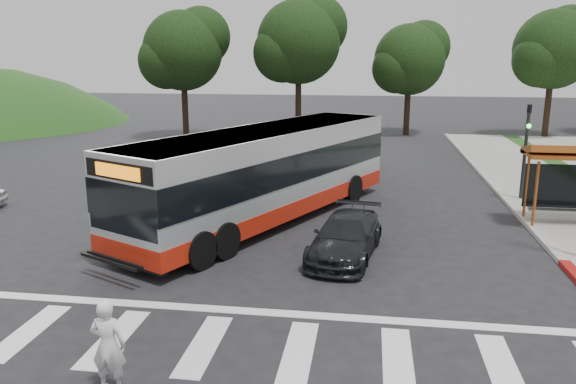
# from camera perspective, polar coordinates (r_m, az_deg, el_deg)

# --- Properties ---
(ground) EXTENTS (140.00, 140.00, 0.00)m
(ground) POSITION_cam_1_polar(r_m,az_deg,el_deg) (16.74, -3.58, -7.01)
(ground) COLOR black
(ground) RESTS_ON ground
(sidewalk_east) EXTENTS (4.00, 40.00, 0.12)m
(sidewalk_east) POSITION_cam_1_polar(r_m,az_deg,el_deg) (25.24, 25.86, -1.09)
(sidewalk_east) COLOR gray
(sidewalk_east) RESTS_ON ground
(curb_east) EXTENTS (0.30, 40.00, 0.15)m
(curb_east) POSITION_cam_1_polar(r_m,az_deg,el_deg) (24.70, 21.45, -0.92)
(curb_east) COLOR #9E9991
(curb_east) RESTS_ON ground
(crosswalk_ladder) EXTENTS (18.00, 2.60, 0.01)m
(crosswalk_ladder) POSITION_cam_1_polar(r_m,az_deg,el_deg) (12.34, -8.52, -15.12)
(crosswalk_ladder) COLOR silver
(crosswalk_ladder) RESTS_ON ground
(traffic_signal_ne_short) EXTENTS (0.18, 0.37, 4.00)m
(traffic_signal_ne_short) POSITION_cam_1_polar(r_m,az_deg,el_deg) (24.86, 23.03, 4.69)
(traffic_signal_ne_short) COLOR black
(traffic_signal_ne_short) RESTS_ON ground
(tree_ne_a) EXTENTS (6.16, 5.74, 9.30)m
(tree_ne_a) POSITION_cam_1_polar(r_m,az_deg,el_deg) (45.21, 25.47, 13.07)
(tree_ne_a) COLOR black
(tree_ne_a) RESTS_ON parking_lot
(tree_north_a) EXTENTS (6.60, 6.15, 10.17)m
(tree_north_a) POSITION_cam_1_polar(r_m,az_deg,el_deg) (41.71, 1.21, 15.14)
(tree_north_a) COLOR black
(tree_north_a) RESTS_ON ground
(tree_north_b) EXTENTS (5.72, 5.33, 8.43)m
(tree_north_b) POSITION_cam_1_polar(r_m,az_deg,el_deg) (43.45, 12.34, 13.12)
(tree_north_b) COLOR black
(tree_north_b) RESTS_ON ground
(tree_north_c) EXTENTS (6.16, 5.74, 9.30)m
(tree_north_c) POSITION_cam_1_polar(r_m,az_deg,el_deg) (41.53, -10.53, 14.06)
(tree_north_c) COLOR black
(tree_north_c) RESTS_ON ground
(transit_bus) EXTENTS (8.26, 12.93, 3.36)m
(transit_bus) POSITION_cam_1_polar(r_m,az_deg,el_deg) (20.28, -2.22, 1.67)
(transit_bus) COLOR #AAACAE
(transit_bus) RESTS_ON ground
(pedestrian) EXTENTS (0.66, 0.44, 1.77)m
(pedestrian) POSITION_cam_1_polar(r_m,az_deg,el_deg) (10.87, -17.80, -14.63)
(pedestrian) COLOR white
(pedestrian) RESTS_ON ground
(dark_sedan) EXTENTS (2.41, 4.54, 1.25)m
(dark_sedan) POSITION_cam_1_polar(r_m,az_deg,el_deg) (16.97, 5.88, -4.53)
(dark_sedan) COLOR black
(dark_sedan) RESTS_ON ground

